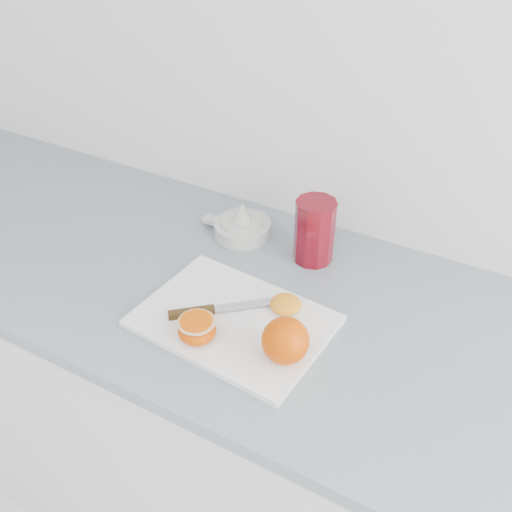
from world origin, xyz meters
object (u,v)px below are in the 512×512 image
at_px(cutting_board, 234,321).
at_px(red_tumbler, 314,233).
at_px(counter, 235,420).
at_px(citrus_juicer, 242,226).
at_px(half_orange, 197,329).

relative_size(cutting_board, red_tumbler, 2.44).
relative_size(counter, cutting_board, 6.71).
height_order(counter, citrus_juicer, citrus_juicer).
bearing_deg(cutting_board, citrus_juicer, 117.06).
bearing_deg(red_tumbler, citrus_juicer, 178.65).
bearing_deg(counter, half_orange, -78.36).
distance_m(counter, cutting_board, 0.46).
height_order(half_orange, citrus_juicer, citrus_juicer).
height_order(citrus_juicer, red_tumbler, red_tumbler).
xyz_separation_m(counter, citrus_juicer, (-0.07, 0.16, 0.47)).
distance_m(half_orange, red_tumbler, 0.34).
bearing_deg(citrus_juicer, counter, -67.51).
distance_m(cutting_board, citrus_juicer, 0.29).
distance_m(cutting_board, red_tumbler, 0.27).
distance_m(citrus_juicer, red_tumbler, 0.18).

